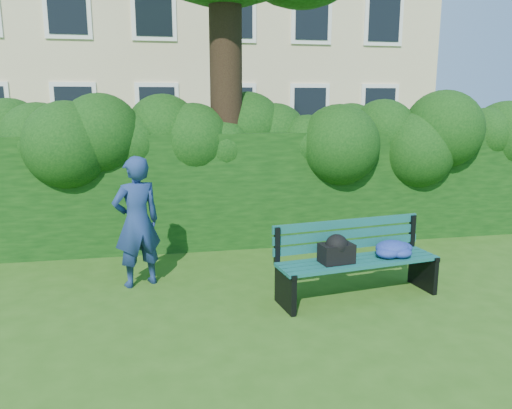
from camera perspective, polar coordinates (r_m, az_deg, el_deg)
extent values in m
plane|color=#2D5716|center=(6.26, 1.08, -9.67)|extent=(80.00, 80.00, 0.00)
cube|color=white|center=(15.85, -20.03, 10.11)|extent=(1.30, 0.08, 1.60)
cube|color=black|center=(15.81, -20.05, 10.10)|extent=(1.05, 0.04, 1.35)
cube|color=white|center=(15.67, -11.19, 10.58)|extent=(1.30, 0.08, 1.60)
cube|color=black|center=(15.63, -11.19, 10.57)|extent=(1.05, 0.04, 1.35)
cube|color=white|center=(15.86, -2.33, 10.80)|extent=(1.30, 0.08, 1.60)
cube|color=black|center=(15.82, -2.31, 10.80)|extent=(1.05, 0.04, 1.35)
cube|color=white|center=(16.40, 6.13, 10.78)|extent=(1.30, 0.08, 1.60)
cube|color=black|center=(16.36, 6.17, 10.78)|extent=(1.05, 0.04, 1.35)
cube|color=white|center=(17.26, 13.90, 10.56)|extent=(1.30, 0.08, 1.60)
cube|color=black|center=(17.22, 13.95, 10.55)|extent=(1.05, 0.04, 1.35)
cube|color=white|center=(16.04, -20.78, 20.13)|extent=(1.30, 0.08, 1.60)
cube|color=black|center=(16.00, -20.80, 20.15)|extent=(1.05, 0.04, 1.35)
cube|color=white|center=(15.87, -11.62, 20.73)|extent=(1.30, 0.08, 1.60)
cube|color=black|center=(15.83, -11.62, 20.75)|extent=(1.05, 0.04, 1.35)
cube|color=white|center=(16.05, -2.42, 20.84)|extent=(1.30, 0.08, 1.60)
cube|color=black|center=(16.01, -2.40, 20.87)|extent=(1.05, 0.04, 1.35)
cube|color=white|center=(16.59, 6.36, 20.49)|extent=(1.30, 0.08, 1.60)
cube|color=black|center=(16.55, 6.40, 20.51)|extent=(1.05, 0.04, 1.35)
cube|color=white|center=(17.44, 14.38, 19.78)|extent=(1.30, 0.08, 1.60)
cube|color=black|center=(17.40, 14.44, 19.80)|extent=(1.05, 0.04, 1.35)
cube|color=black|center=(8.11, -2.19, 1.94)|extent=(10.00, 1.00, 1.80)
cylinder|color=black|center=(7.94, -3.46, 15.18)|extent=(0.50, 0.50, 5.52)
cube|color=#0D443B|center=(5.83, 12.53, -6.89)|extent=(1.94, 0.38, 0.04)
cube|color=#0D443B|center=(5.93, 11.92, -6.55)|extent=(1.94, 0.38, 0.04)
cube|color=#0D443B|center=(6.03, 11.33, -6.22)|extent=(1.94, 0.38, 0.04)
cube|color=#0D443B|center=(6.13, 10.76, -5.90)|extent=(1.94, 0.38, 0.04)
cube|color=#0D443B|center=(6.15, 10.43, -4.54)|extent=(1.93, 0.31, 0.10)
cube|color=#0D443B|center=(6.13, 10.43, -3.34)|extent=(1.93, 0.31, 0.10)
cube|color=#0D443B|center=(6.10, 10.43, -2.14)|extent=(1.93, 0.31, 0.10)
cube|color=black|center=(5.66, 3.36, -9.69)|extent=(0.13, 0.50, 0.44)
cube|color=black|center=(5.75, 2.41, -4.80)|extent=(0.07, 0.07, 0.45)
cube|color=black|center=(5.54, 3.59, -7.75)|extent=(0.12, 0.42, 0.05)
cube|color=black|center=(6.56, 18.53, -7.24)|extent=(0.13, 0.50, 0.44)
cube|color=black|center=(6.63, 17.40, -3.07)|extent=(0.07, 0.07, 0.45)
cube|color=black|center=(6.45, 18.93, -5.52)|extent=(0.12, 0.42, 0.05)
cube|color=white|center=(5.76, 8.79, -6.68)|extent=(0.20, 0.15, 0.02)
cube|color=black|center=(5.80, 9.18, -5.51)|extent=(0.41, 0.29, 0.22)
imported|color=navy|center=(6.34, -13.46, -1.95)|extent=(0.70, 0.59, 1.64)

